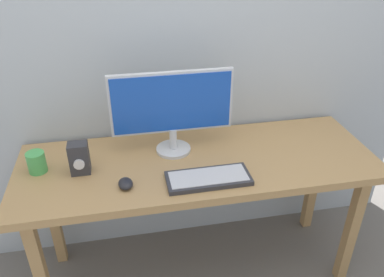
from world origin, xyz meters
The scene contains 7 objects.
ground_plane centered at (0.00, 0.00, 0.00)m, with size 6.00×6.00×0.00m, color slate.
desk centered at (0.00, 0.00, 0.66)m, with size 1.72×0.61×0.74m.
monitor centered at (-0.11, 0.11, 0.98)m, with size 0.58×0.17×0.41m.
keyboard_primary centered at (0.01, -0.17, 0.75)m, with size 0.37×0.16×0.02m.
mouse centered at (-0.35, -0.15, 0.76)m, with size 0.06×0.08×0.04m, color #232328.
audio_controller centered at (-0.55, 0.00, 0.82)m, with size 0.09×0.08×0.15m.
coffee_mug centered at (-0.74, 0.04, 0.79)m, with size 0.08×0.08×0.10m, color #4CB259.
Camera 1 is at (-0.33, -1.51, 1.75)m, focal length 35.87 mm.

